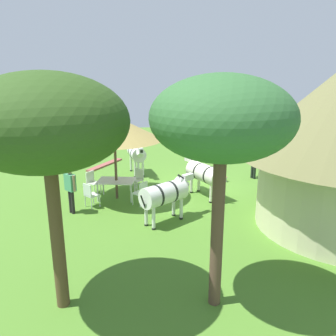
% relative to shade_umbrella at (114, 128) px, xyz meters
% --- Properties ---
extents(ground_plane, '(36.00, 36.00, 0.00)m').
position_rel_shade_umbrella_xyz_m(ground_plane, '(-3.18, -0.91, -2.75)').
color(ground_plane, '#4C7D29').
extents(shade_umbrella, '(3.58, 3.58, 3.20)m').
position_rel_shade_umbrella_xyz_m(shade_umbrella, '(0.00, 0.00, 0.00)').
color(shade_umbrella, brown).
rests_on(shade_umbrella, ground_plane).
extents(patio_dining_table, '(1.54, 1.17, 0.74)m').
position_rel_shade_umbrella_xyz_m(patio_dining_table, '(0.00, 0.00, -2.09)').
color(patio_dining_table, silver).
rests_on(patio_dining_table, ground_plane).
extents(patio_chair_near_hut, '(0.61, 0.61, 0.90)m').
position_rel_shade_umbrella_xyz_m(patio_chair_near_hut, '(0.91, 0.83, -2.23)').
color(patio_chair_near_hut, white).
rests_on(patio_chair_near_hut, ground_plane).
extents(patio_chair_west_end, '(0.61, 0.61, 0.90)m').
position_rel_shade_umbrella_xyz_m(patio_chair_west_end, '(-0.93, 0.81, -2.23)').
color(patio_chair_west_end, white).
rests_on(patio_chair_west_end, ground_plane).
extents(patio_chair_near_lawn, '(0.61, 0.61, 0.90)m').
position_rel_shade_umbrella_xyz_m(patio_chair_near_lawn, '(-0.83, -0.91, -2.23)').
color(patio_chair_near_lawn, silver).
rests_on(patio_chair_near_lawn, ground_plane).
extents(patio_chair_east_end, '(0.60, 0.60, 0.90)m').
position_rel_shade_umbrella_xyz_m(patio_chair_east_end, '(1.00, -0.72, -2.23)').
color(patio_chair_east_end, white).
rests_on(patio_chair_east_end, ground_plane).
extents(guest_beside_umbrella, '(0.44, 0.47, 1.65)m').
position_rel_shade_umbrella_xyz_m(guest_beside_umbrella, '(1.49, 1.28, -1.76)').
color(guest_beside_umbrella, black).
rests_on(guest_beside_umbrella, ground_plane).
extents(standing_watcher, '(0.39, 0.57, 1.73)m').
position_rel_shade_umbrella_xyz_m(standing_watcher, '(-6.22, -1.98, -1.71)').
color(standing_watcher, black).
rests_on(standing_watcher, ground_plane).
extents(striped_lounge_chair, '(0.93, 0.76, 0.64)m').
position_rel_shade_umbrella_xyz_m(striped_lounge_chair, '(-4.40, -1.69, -2.49)').
color(striped_lounge_chair, '#CB4C44').
rests_on(striped_lounge_chair, ground_plane).
extents(zebra_nearest_camera, '(1.31, 2.20, 1.48)m').
position_rel_shade_umbrella_xyz_m(zebra_nearest_camera, '(-3.40, 0.16, -1.80)').
color(zebra_nearest_camera, silver).
rests_on(zebra_nearest_camera, ground_plane).
extents(zebra_by_umbrella, '(1.92, 1.52, 1.50)m').
position_rel_shade_umbrella_xyz_m(zebra_by_umbrella, '(-1.65, 2.37, -1.78)').
color(zebra_by_umbrella, silver).
rests_on(zebra_by_umbrella, ground_plane).
extents(zebra_toward_hut, '(0.91, 2.11, 1.58)m').
position_rel_shade_umbrella_xyz_m(zebra_toward_hut, '(-0.85, -3.28, -1.71)').
color(zebra_toward_hut, silver).
rests_on(zebra_toward_hut, ground_plane).
extents(acacia_tree_far_lawn, '(2.63, 2.63, 4.64)m').
position_rel_shade_umbrella_xyz_m(acacia_tree_far_lawn, '(-2.25, 6.46, 1.06)').
color(acacia_tree_far_lawn, brown).
rests_on(acacia_tree_far_lawn, ground_plane).
extents(acacia_tree_behind_hut, '(2.99, 2.99, 4.68)m').
position_rel_shade_umbrella_xyz_m(acacia_tree_behind_hut, '(0.87, 6.18, 1.00)').
color(acacia_tree_behind_hut, brown).
rests_on(acacia_tree_behind_hut, ground_plane).
extents(brick_patio_kerb, '(1.75, 2.58, 0.08)m').
position_rel_shade_umbrella_xyz_m(brick_patio_kerb, '(0.83, -5.12, -2.71)').
color(brick_patio_kerb, '#994D45').
rests_on(brick_patio_kerb, ground_plane).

